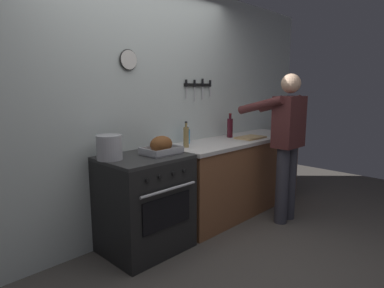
% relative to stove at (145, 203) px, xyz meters
% --- Properties ---
extents(ground_plane, '(8.00, 8.00, 0.00)m').
position_rel_stove_xyz_m(ground_plane, '(0.22, -0.99, -0.45)').
color(ground_plane, '#4C4742').
extents(wall_back, '(6.00, 0.13, 2.60)m').
position_rel_stove_xyz_m(wall_back, '(0.22, 0.36, 0.85)').
color(wall_back, silver).
rests_on(wall_back, ground).
extents(counter_block, '(2.03, 0.65, 0.90)m').
position_rel_stove_xyz_m(counter_block, '(1.42, 0.00, 0.00)').
color(counter_block, brown).
rests_on(counter_block, ground).
extents(stove, '(0.76, 0.67, 0.90)m').
position_rel_stove_xyz_m(stove, '(0.00, 0.00, 0.00)').
color(stove, black).
rests_on(stove, ground).
extents(person_cook, '(0.51, 0.63, 1.66)m').
position_rel_stove_xyz_m(person_cook, '(1.53, -0.59, 0.50)').
color(person_cook, '#383842').
rests_on(person_cook, ground).
extents(roasting_pan, '(0.35, 0.26, 0.17)m').
position_rel_stove_xyz_m(roasting_pan, '(0.17, -0.04, 0.52)').
color(roasting_pan, '#B7B7BC').
rests_on(roasting_pan, stove).
extents(stock_pot, '(0.22, 0.22, 0.21)m').
position_rel_stove_xyz_m(stock_pot, '(-0.29, 0.09, 0.56)').
color(stock_pot, '#B7B7BC').
rests_on(stock_pot, stove).
extents(cutting_board, '(0.36, 0.24, 0.02)m').
position_rel_stove_xyz_m(cutting_board, '(1.55, -0.11, 0.46)').
color(cutting_board, tan).
rests_on(cutting_board, counter_block).
extents(bottle_vinegar, '(0.06, 0.06, 0.27)m').
position_rel_stove_xyz_m(bottle_vinegar, '(0.58, 0.03, 0.56)').
color(bottle_vinegar, '#997F4C').
rests_on(bottle_vinegar, counter_block).
extents(bottle_dish_soap, '(0.07, 0.07, 0.20)m').
position_rel_stove_xyz_m(bottle_dish_soap, '(0.75, 0.19, 0.53)').
color(bottle_dish_soap, '#338CCC').
rests_on(bottle_dish_soap, counter_block).
extents(bottle_wine_red, '(0.07, 0.07, 0.30)m').
position_rel_stove_xyz_m(bottle_wine_red, '(1.44, 0.13, 0.57)').
color(bottle_wine_red, '#47141E').
rests_on(bottle_wine_red, counter_block).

